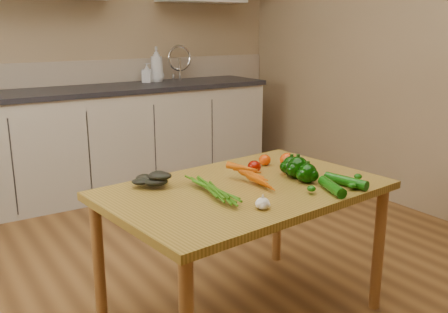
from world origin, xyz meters
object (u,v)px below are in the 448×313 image
garlic_bulb (263,203)px  pepper_a (298,167)px  tomato_a (254,167)px  tomato_c (287,160)px  tomato_b (265,160)px  table (244,202)px  soap_bottle_c (157,73)px  zucchini_a (346,181)px  carrot_bunch (240,181)px  leafy_greens (151,177)px  pepper_b (291,166)px  pepper_c (308,173)px  soap_bottle_b (147,73)px  soap_bottle_a (157,64)px  zucchini_b (332,187)px

garlic_bulb → pepper_a: size_ratio=0.55×
garlic_bulb → tomato_a: 0.52m
tomato_c → tomato_b: bearing=134.8°
table → soap_bottle_c: size_ratio=8.54×
soap_bottle_c → zucchini_a: 2.66m
carrot_bunch → garlic_bulb: size_ratio=4.12×
leafy_greens → tomato_a: bearing=-9.1°
pepper_b → pepper_a: bearing=-97.1°
pepper_c → zucchini_a: 0.18m
soap_bottle_b → pepper_a: soap_bottle_b is taller
soap_bottle_b → soap_bottle_c: soap_bottle_b is taller
table → pepper_c: bearing=-27.6°
pepper_a → tomato_a: pepper_a is taller
soap_bottle_a → soap_bottle_c: (0.01, 0.00, -0.08)m
garlic_bulb → pepper_a: (0.40, 0.25, 0.03)m
leafy_greens → pepper_b: size_ratio=1.96×
pepper_a → tomato_b: 0.27m
garlic_bulb → pepper_a: bearing=31.8°
tomato_c → soap_bottle_a: bearing=81.6°
carrot_bunch → zucchini_b: size_ratio=1.20×
tomato_c → pepper_c: bearing=-110.6°
soap_bottle_b → zucchini_a: bearing=-143.3°
soap_bottle_a → pepper_c: soap_bottle_a is taller
tomato_a → tomato_c: (0.21, -0.00, 0.01)m
pepper_b → tomato_b: 0.21m
soap_bottle_b → tomato_c: size_ratio=2.15×
soap_bottle_a → pepper_b: 2.41m
leafy_greens → tomato_c: leafy_greens is taller
carrot_bunch → leafy_greens: bearing=137.6°
carrot_bunch → soap_bottle_a: bearing=66.7°
soap_bottle_c → zucchini_a: (-0.32, -2.63, -0.28)m
tomato_c → pepper_b: bearing=-122.8°
pepper_c → tomato_b: bearing=87.4°
table → leafy_greens: size_ratio=7.44×
soap_bottle_b → pepper_c: size_ratio=1.90×
soap_bottle_a → tomato_b: bearing=106.2°
carrot_bunch → tomato_c: size_ratio=2.93×
zucchini_a → table: bearing=147.6°
soap_bottle_a → garlic_bulb: 2.80m
tomato_b → zucchini_a: 0.49m
tomato_b → zucchini_b: size_ratio=0.33×
soap_bottle_a → zucchini_a: soap_bottle_a is taller
soap_bottle_c → zucchini_b: 2.70m
soap_bottle_a → soap_bottle_c: soap_bottle_a is taller
soap_bottle_b → garlic_bulb: (-0.71, -2.64, -0.29)m
soap_bottle_b → pepper_b: bearing=-146.1°
tomato_a → zucchini_b: (0.11, -0.43, -0.01)m
leafy_greens → zucchini_b: leafy_greens is taller
pepper_b → soap_bottle_c: bearing=80.0°
soap_bottle_b → tomato_b: soap_bottle_b is taller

